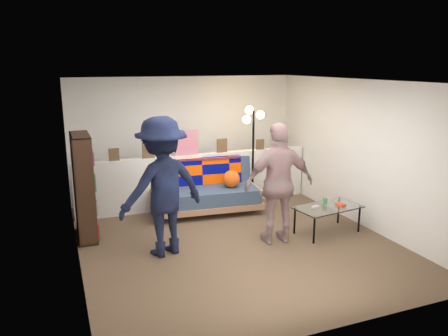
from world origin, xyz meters
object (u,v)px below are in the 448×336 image
Objects in this scene: coffee_table at (328,208)px; person_right at (279,184)px; futon_sofa at (206,191)px; person_left at (162,187)px; bookshelf at (84,190)px; floor_lamp at (252,136)px.

coffee_table is 1.04m from person_right.
coffee_table is (1.46, -1.69, 0.02)m from futon_sofa.
futon_sofa is 1.97m from person_left.
floor_lamp is (3.07, 0.53, 0.58)m from bookshelf.
bookshelf is 0.89× the size of person_right.
futon_sofa is 1.04× the size of person_left.
floor_lamp is at bearing 3.56° from futon_sofa.
person_left reaches higher than bookshelf.
coffee_table is 2.68m from person_left.
bookshelf is at bearing -19.03° from person_right.
person_right is (2.69, -1.24, 0.15)m from bookshelf.
floor_lamp reaches higher than person_right.
person_right is at bearing 156.70° from person_left.
coffee_table is 0.57× the size of person_left.
coffee_table is 2.04m from floor_lamp.
person_right is (0.56, -1.71, 0.52)m from futon_sofa.
floor_lamp is at bearing 9.79° from bookshelf.
futon_sofa is 1.87m from person_right.
coffee_table is at bearing -172.66° from person_right.
bookshelf is at bearing -170.21° from floor_lamp.
floor_lamp is at bearing 106.60° from coffee_table.
bookshelf is at bearing -61.47° from person_left.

